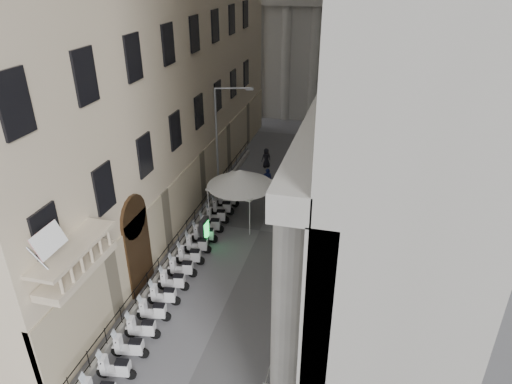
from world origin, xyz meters
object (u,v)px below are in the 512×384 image
street_lamp (221,134)px  pedestrian_a (267,180)px  pedestrian_b (319,144)px  security_tent (237,175)px  info_kiosk (205,233)px

street_lamp → pedestrian_a: size_ratio=4.37×
pedestrian_b → security_tent: bearing=102.9°
info_kiosk → pedestrian_b: info_kiosk is taller
street_lamp → info_kiosk: (1.01, -6.81, -3.99)m
security_tent → info_kiosk: size_ratio=2.27×
pedestrian_b → street_lamp: bearing=91.2°
security_tent → street_lamp: size_ratio=0.54×
info_kiosk → pedestrian_a: bearing=79.1°
pedestrian_a → security_tent: bearing=61.8°
security_tent → pedestrian_b: (4.04, 13.16, -2.30)m
street_lamp → pedestrian_b: 12.99m
pedestrian_a → info_kiosk: bearing=64.4°
info_kiosk → security_tent: bearing=81.6°
security_tent → info_kiosk: security_tent is taller
security_tent → pedestrian_a: bearing=73.8°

